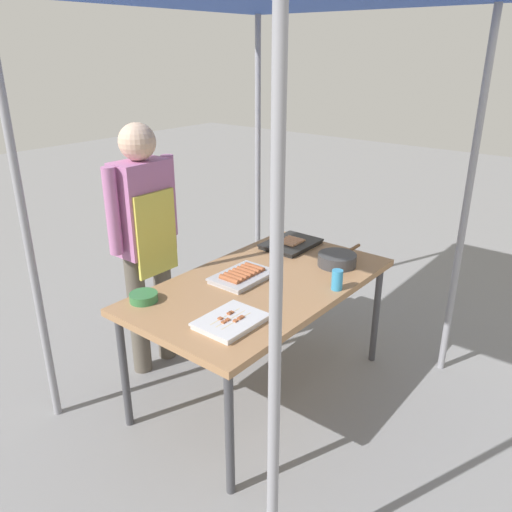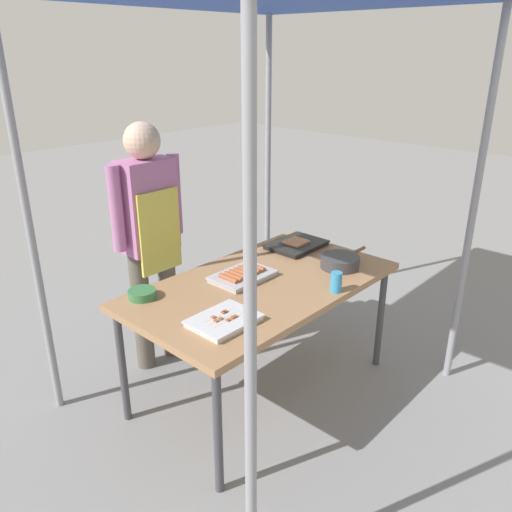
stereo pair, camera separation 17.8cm
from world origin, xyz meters
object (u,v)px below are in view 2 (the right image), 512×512
object	(u,v)px
stall_table	(262,290)
condiment_bowl	(142,294)
tray_meat_skewers	(224,320)
tray_grilled_sausages	(243,275)
drink_cup_near_edge	(336,282)
vendor_woman	(150,228)
cooking_wok	(340,261)
tray_pork_links	(296,244)

from	to	relation	value
stall_table	condiment_bowl	size ratio (longest dim) A/B	10.51
tray_meat_skewers	tray_grilled_sausages	bearing A→B (deg)	34.21
drink_cup_near_edge	vendor_woman	xyz separation A→B (m)	(-0.41, 1.14, 0.15)
stall_table	cooking_wok	world-z (taller)	cooking_wok
vendor_woman	tray_grilled_sausages	bearing A→B (deg)	105.63
vendor_woman	drink_cup_near_edge	bearing A→B (deg)	109.72
tray_pork_links	condiment_bowl	world-z (taller)	tray_pork_links
condiment_bowl	drink_cup_near_edge	xyz separation A→B (m)	(0.78, -0.73, 0.04)
tray_grilled_sausages	drink_cup_near_edge	xyz separation A→B (m)	(0.23, -0.50, 0.04)
tray_grilled_sausages	tray_pork_links	world-z (taller)	tray_grilled_sausages
stall_table	vendor_woman	xyz separation A→B (m)	(-0.23, 0.76, 0.26)
cooking_wok	vendor_woman	distance (m)	1.21
cooking_wok	condiment_bowl	world-z (taller)	cooking_wok
cooking_wok	vendor_woman	xyz separation A→B (m)	(-0.72, 0.97, 0.17)
tray_grilled_sausages	condiment_bowl	world-z (taller)	tray_grilled_sausages
tray_grilled_sausages	tray_meat_skewers	bearing A→B (deg)	-145.79
condiment_bowl	tray_meat_skewers	bearing A→B (deg)	-78.76
stall_table	tray_pork_links	distance (m)	0.62
tray_meat_skewers	drink_cup_near_edge	bearing A→B (deg)	-16.60
condiment_bowl	vendor_woman	xyz separation A→B (m)	(0.37, 0.41, 0.19)
stall_table	tray_grilled_sausages	xyz separation A→B (m)	(-0.05, 0.12, 0.08)
condiment_bowl	drink_cup_near_edge	bearing A→B (deg)	-43.22
tray_meat_skewers	stall_table	bearing A→B (deg)	20.80
tray_meat_skewers	condiment_bowl	distance (m)	0.54
stall_table	tray_grilled_sausages	distance (m)	0.15
cooking_wok	condiment_bowl	distance (m)	1.22
tray_meat_skewers	condiment_bowl	bearing A→B (deg)	101.24
tray_pork_links	condiment_bowl	bearing A→B (deg)	173.35
stall_table	condiment_bowl	bearing A→B (deg)	149.84
cooking_wok	drink_cup_near_edge	world-z (taller)	drink_cup_near_edge
tray_meat_skewers	drink_cup_near_edge	world-z (taller)	drink_cup_near_edge
tray_grilled_sausages	vendor_woman	size ratio (longest dim) A/B	0.22
tray_grilled_sausages	tray_pork_links	distance (m)	0.63
tray_meat_skewers	condiment_bowl	xyz separation A→B (m)	(-0.11, 0.53, 0.01)
cooking_wok	vendor_woman	size ratio (longest dim) A/B	0.25
drink_cup_near_edge	cooking_wok	bearing A→B (deg)	30.23
stall_table	cooking_wok	xyz separation A→B (m)	(0.49, -0.21, 0.09)
tray_meat_skewers	vendor_woman	xyz separation A→B (m)	(0.26, 0.94, 0.19)
cooking_wok	stall_table	bearing A→B (deg)	156.86
vendor_woman	tray_pork_links	bearing A→B (deg)	145.80
tray_grilled_sausages	tray_pork_links	xyz separation A→B (m)	(0.63, 0.09, -0.00)
stall_table	drink_cup_near_edge	xyz separation A→B (m)	(0.18, -0.39, 0.11)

